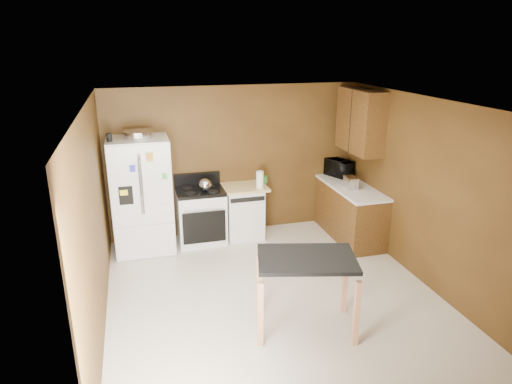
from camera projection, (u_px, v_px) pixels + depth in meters
name	position (u px, v px, depth m)	size (l,w,h in m)	color
floor	(273.00, 294.00, 6.01)	(4.50, 4.50, 0.00)	beige
ceiling	(275.00, 103.00, 5.21)	(4.50, 4.50, 0.00)	white
wall_back	(234.00, 161.00, 7.67)	(4.20, 4.20, 0.00)	#553816
wall_front	(360.00, 302.00, 3.55)	(4.20, 4.20, 0.00)	#553816
wall_left	(94.00, 223.00, 5.09)	(4.50, 4.50, 0.00)	#553816
wall_right	(423.00, 191.00, 6.13)	(4.50, 4.50, 0.00)	#553816
roasting_pan	(138.00, 134.00, 6.77)	(0.44, 0.44, 0.11)	silver
pen_cup	(109.00, 137.00, 6.52)	(0.08, 0.08, 0.12)	black
kettle	(205.00, 185.00, 7.22)	(0.21, 0.21, 0.21)	silver
paper_towel	(260.00, 180.00, 7.40)	(0.12, 0.12, 0.28)	white
green_canister	(264.00, 179.00, 7.68)	(0.11, 0.11, 0.12)	green
toaster	(351.00, 183.00, 7.36)	(0.16, 0.26, 0.19)	silver
microwave	(339.00, 169.00, 8.00)	(0.49, 0.33, 0.27)	black
refrigerator	(142.00, 196.00, 7.04)	(0.90, 0.80, 1.80)	white
gas_range	(201.00, 215.00, 7.46)	(0.76, 0.68, 1.10)	white
dishwasher	(243.00, 211.00, 7.67)	(0.78, 0.63, 0.89)	white
right_cabinets	(353.00, 185.00, 7.53)	(0.63, 1.58, 2.45)	brown
island	(306.00, 269.00, 5.09)	(1.24, 0.97, 0.91)	black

